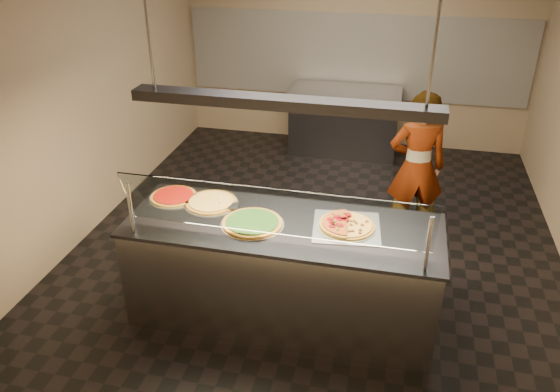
% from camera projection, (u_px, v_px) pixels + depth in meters
% --- Properties ---
extents(ground, '(5.00, 6.00, 0.02)m').
position_uv_depth(ground, '(317.00, 242.00, 5.90)').
color(ground, black).
rests_on(ground, ground).
extents(wall_back, '(5.00, 0.02, 3.00)m').
position_uv_depth(wall_back, '(356.00, 42.00, 7.78)').
color(wall_back, '#94815F').
rests_on(wall_back, ground).
extents(wall_front, '(5.00, 0.02, 3.00)m').
position_uv_depth(wall_front, '(223.00, 310.00, 2.60)').
color(wall_front, '#94815F').
rests_on(wall_front, ground).
extents(wall_left, '(0.02, 6.00, 3.00)m').
position_uv_depth(wall_left, '(85.00, 91.00, 5.69)').
color(wall_left, '#94815F').
rests_on(wall_left, ground).
extents(tile_band, '(4.90, 0.02, 1.20)m').
position_uv_depth(tile_band, '(355.00, 56.00, 7.85)').
color(tile_band, silver).
rests_on(tile_band, wall_back).
extents(serving_counter, '(2.57, 0.94, 0.93)m').
position_uv_depth(serving_counter, '(283.00, 271.00, 4.63)').
color(serving_counter, '#B7B7BC').
rests_on(serving_counter, ground).
extents(sneeze_guard, '(2.33, 0.18, 0.54)m').
position_uv_depth(sneeze_guard, '(273.00, 213.00, 3.98)').
color(sneeze_guard, '#B7B7BC').
rests_on(sneeze_guard, serving_counter).
extents(perforated_tray, '(0.59, 0.59, 0.01)m').
position_uv_depth(perforated_tray, '(347.00, 227.00, 4.37)').
color(perforated_tray, silver).
rests_on(perforated_tray, serving_counter).
extents(half_pizza_pepperoni, '(0.27, 0.46, 0.05)m').
position_uv_depth(half_pizza_pepperoni, '(334.00, 222.00, 4.37)').
color(half_pizza_pepperoni, '#8A5E1C').
rests_on(half_pizza_pepperoni, perforated_tray).
extents(half_pizza_sausage, '(0.27, 0.46, 0.04)m').
position_uv_depth(half_pizza_sausage, '(360.00, 226.00, 4.33)').
color(half_pizza_sausage, '#8A5E1C').
rests_on(half_pizza_sausage, perforated_tray).
extents(pizza_spinach, '(0.52, 0.52, 0.03)m').
position_uv_depth(pizza_spinach, '(252.00, 223.00, 4.40)').
color(pizza_spinach, silver).
rests_on(pizza_spinach, serving_counter).
extents(pizza_cheese, '(0.47, 0.47, 0.03)m').
position_uv_depth(pizza_cheese, '(211.00, 202.00, 4.72)').
color(pizza_cheese, silver).
rests_on(pizza_cheese, serving_counter).
extents(pizza_tomato, '(0.43, 0.43, 0.03)m').
position_uv_depth(pizza_tomato, '(174.00, 196.00, 4.81)').
color(pizza_tomato, silver).
rests_on(pizza_tomato, serving_counter).
extents(pizza_spatula, '(0.22, 0.22, 0.02)m').
position_uv_depth(pizza_spatula, '(225.00, 201.00, 4.69)').
color(pizza_spatula, '#B7B7BC').
rests_on(pizza_spatula, pizza_spinach).
extents(prep_table, '(1.55, 0.74, 0.93)m').
position_uv_depth(prep_table, '(344.00, 121.00, 7.88)').
color(prep_table, '#2E2E32').
rests_on(prep_table, ground).
extents(worker, '(0.66, 0.50, 1.64)m').
position_uv_depth(worker, '(417.00, 167.00, 5.64)').
color(worker, '#25202B').
rests_on(worker, ground).
extents(heat_lamp_housing, '(2.30, 0.18, 0.08)m').
position_uv_depth(heat_lamp_housing, '(284.00, 103.00, 3.94)').
color(heat_lamp_housing, '#2E2E32').
rests_on(heat_lamp_housing, ceiling).
extents(lamp_rod_left, '(0.02, 0.02, 1.01)m').
position_uv_depth(lamp_rod_left, '(147.00, 19.00, 3.88)').
color(lamp_rod_left, '#B7B7BC').
rests_on(lamp_rod_left, ceiling).
extents(lamp_rod_right, '(0.02, 0.02, 1.01)m').
position_uv_depth(lamp_rod_right, '(436.00, 32.00, 3.48)').
color(lamp_rod_right, '#B7B7BC').
rests_on(lamp_rod_right, ceiling).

